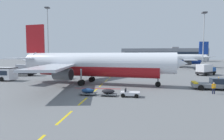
{
  "coord_description": "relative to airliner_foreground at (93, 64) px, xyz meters",
  "views": [
    {
      "loc": [
        24.41,
        -9.91,
        5.74
      ],
      "look_at": [
        19.1,
        33.81,
        2.28
      ],
      "focal_mm": 30.63,
      "sensor_mm": 36.0,
      "label": 1
    }
  ],
  "objects": [
    {
      "name": "apron_paint_markings",
      "position": [
        1.79,
        9.24,
        -3.95
      ],
      "size": [
        8.0,
        94.2,
        0.01
      ],
      "color": "yellow",
      "rests_on": "ground"
    },
    {
      "name": "ground_crew_worker",
      "position": [
        19.74,
        -7.46,
        -2.97
      ],
      "size": [
        0.65,
        0.44,
        1.71
      ],
      "color": "#191E38",
      "rests_on": "ground"
    },
    {
      "name": "airliner_mid_left",
      "position": [
        26.84,
        55.5,
        -0.07
      ],
      "size": [
        34.23,
        33.78,
        12.0
      ],
      "color": "white",
      "rests_on": "ground"
    },
    {
      "name": "baggage_train",
      "position": [
        4.5,
        -10.67,
        -3.42
      ],
      "size": [
        8.68,
        2.12,
        1.14
      ],
      "color": "silver",
      "rests_on": "ground"
    },
    {
      "name": "catering_truck",
      "position": [
        28.2,
        20.21,
        -2.3
      ],
      "size": [
        6.75,
        6.53,
        3.14
      ],
      "color": "black",
      "rests_on": "ground"
    },
    {
      "name": "apron_light_mast_far",
      "position": [
        35.13,
        43.57,
        10.3
      ],
      "size": [
        1.8,
        1.8,
        22.65
      ],
      "color": "slate",
      "rests_on": "ground"
    },
    {
      "name": "pushback_tug",
      "position": [
        21.12,
        -3.56,
        -3.05
      ],
      "size": [
        6.25,
        3.66,
        2.08
      ],
      "color": "slate",
      "rests_on": "ground"
    },
    {
      "name": "terminal_satellite",
      "position": [
        33.78,
        148.73,
        1.93
      ],
      "size": [
        76.42,
        21.26,
        13.33
      ],
      "color": "gray",
      "rests_on": "ground"
    },
    {
      "name": "airliner_foreground",
      "position": [
        0.0,
        0.0,
        0.0
      ],
      "size": [
        34.74,
        34.14,
        12.2
      ],
      "color": "silver",
      "rests_on": "ground"
    },
    {
      "name": "apron_light_mast_near",
      "position": [
        -29.74,
        43.27,
        12.33
      ],
      "size": [
        1.8,
        1.8,
        26.36
      ],
      "color": "slate",
      "rests_on": "ground"
    },
    {
      "name": "ground",
      "position": [
        23.79,
        13.0,
        -3.95
      ],
      "size": [
        400.0,
        400.0,
        0.0
      ],
      "primitive_type": "plane",
      "color": "slate"
    },
    {
      "name": "fuel_service_truck",
      "position": [
        -22.52,
        12.34,
        -2.3
      ],
      "size": [
        7.37,
        3.99,
        3.14
      ],
      "color": "black",
      "rests_on": "ground"
    }
  ]
}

